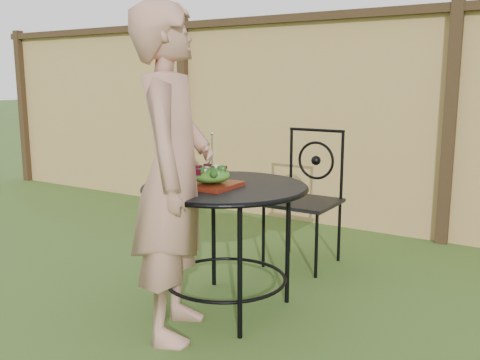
{
  "coord_description": "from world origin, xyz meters",
  "views": [
    {
      "loc": [
        2.12,
        -2.23,
        1.29
      ],
      "look_at": [
        0.58,
        0.23,
        0.75
      ],
      "focal_mm": 40.0,
      "sensor_mm": 36.0,
      "label": 1
    }
  ],
  "objects": [
    {
      "name": "diner",
      "position": [
        0.45,
        -0.19,
        0.83
      ],
      "size": [
        0.63,
        0.72,
        1.66
      ],
      "primitive_type": "imported",
      "rotation": [
        0.0,
        0.0,
        2.03
      ],
      "color": "#AE7863",
      "rests_on": "ground"
    },
    {
      "name": "fence",
      "position": [
        -0.0,
        2.19,
        0.95
      ],
      "size": [
        8.0,
        0.12,
        1.9
      ],
      "color": "#E1BA6F",
      "rests_on": "ground"
    },
    {
      "name": "fork",
      "position": [
        0.5,
        0.09,
        0.92
      ],
      "size": [
        0.01,
        0.01,
        0.18
      ],
      "primitive_type": "cylinder",
      "color": "silver",
      "rests_on": "salad"
    },
    {
      "name": "salad_plate",
      "position": [
        0.49,
        0.09,
        0.74
      ],
      "size": [
        0.27,
        0.27,
        0.02
      ],
      "primitive_type": "cube",
      "color": "#451409",
      "rests_on": "patio_table"
    },
    {
      "name": "patio_table",
      "position": [
        0.51,
        0.18,
        0.59
      ],
      "size": [
        0.92,
        0.92,
        0.72
      ],
      "color": "black",
      "rests_on": "ground"
    },
    {
      "name": "salad",
      "position": [
        0.49,
        0.09,
        0.79
      ],
      "size": [
        0.21,
        0.21,
        0.08
      ],
      "primitive_type": "ellipsoid",
      "color": "#235614",
      "rests_on": "salad_plate"
    },
    {
      "name": "patio_chair",
      "position": [
        0.56,
        1.16,
        0.5
      ],
      "size": [
        0.46,
        0.46,
        0.95
      ],
      "color": "black",
      "rests_on": "ground"
    },
    {
      "name": "drinking_glass",
      "position": [
        0.18,
        0.17,
        0.79
      ],
      "size": [
        0.08,
        0.08,
        0.14
      ],
      "primitive_type": "cylinder",
      "color": "#0D7EA0",
      "rests_on": "patio_table"
    },
    {
      "name": "ground",
      "position": [
        0.0,
        0.0,
        0.0
      ],
      "size": [
        60.0,
        60.0,
        0.0
      ],
      "primitive_type": "plane",
      "color": "#244315",
      "rests_on": "ground"
    }
  ]
}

